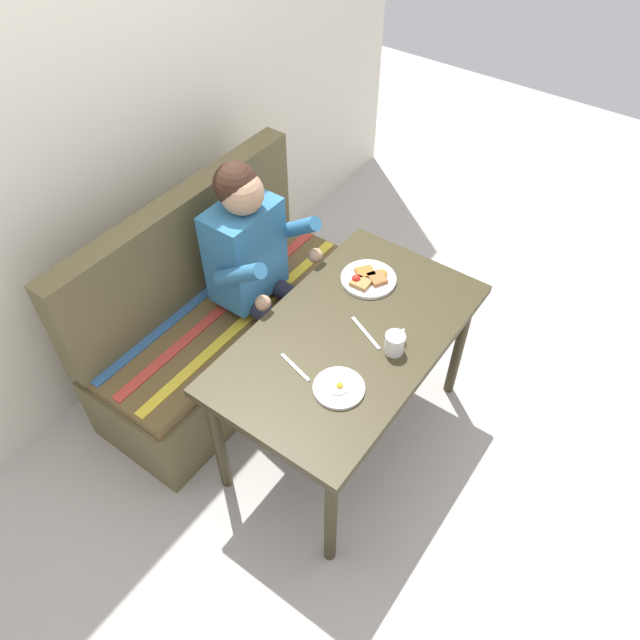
{
  "coord_description": "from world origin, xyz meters",
  "views": [
    {
      "loc": [
        -1.41,
        -0.87,
        2.57
      ],
      "look_at": [
        0.0,
        0.15,
        0.72
      ],
      "focal_mm": 34.12,
      "sensor_mm": 36.0,
      "label": 1
    }
  ],
  "objects": [
    {
      "name": "table",
      "position": [
        0.0,
        0.0,
        0.65
      ],
      "size": [
        1.2,
        0.7,
        0.73
      ],
      "color": "#342E1A",
      "rests_on": "ground"
    },
    {
      "name": "ground_plane",
      "position": [
        0.0,
        0.0,
        0.0
      ],
      "size": [
        8.0,
        8.0,
        0.0
      ],
      "primitive_type": "plane",
      "color": "#B3ADA5"
    },
    {
      "name": "back_wall",
      "position": [
        0.0,
        1.27,
        1.3
      ],
      "size": [
        4.4,
        0.1,
        2.6
      ],
      "primitive_type": "cube",
      "color": "silver",
      "rests_on": "ground"
    },
    {
      "name": "knife",
      "position": [
        0.04,
        -0.05,
        0.73
      ],
      "size": [
        0.1,
        0.19,
        0.0
      ],
      "primitive_type": "cube",
      "rotation": [
        0.0,
        0.0,
        -0.43
      ],
      "color": "silver",
      "rests_on": "table"
    },
    {
      "name": "couch",
      "position": [
        0.0,
        0.76,
        0.33
      ],
      "size": [
        1.44,
        0.56,
        1.0
      ],
      "color": "brown",
      "rests_on": "ground"
    },
    {
      "name": "fork",
      "position": [
        -0.27,
        0.07,
        0.73
      ],
      "size": [
        0.06,
        0.17,
        0.0
      ],
      "primitive_type": "cube",
      "rotation": [
        0.0,
        0.0,
        -0.25
      ],
      "color": "silver",
      "rests_on": "table"
    },
    {
      "name": "person",
      "position": [
        0.12,
        0.59,
        0.74
      ],
      "size": [
        0.45,
        0.61,
        1.21
      ],
      "color": "teal",
      "rests_on": "ground"
    },
    {
      "name": "plate_eggs",
      "position": [
        -0.26,
        -0.12,
        0.74
      ],
      "size": [
        0.2,
        0.2,
        0.04
      ],
      "color": "white",
      "rests_on": "table"
    },
    {
      "name": "plate_breakfast",
      "position": [
        0.31,
        0.11,
        0.74
      ],
      "size": [
        0.25,
        0.25,
        0.05
      ],
      "color": "white",
      "rests_on": "table"
    },
    {
      "name": "coffee_mug",
      "position": [
        0.03,
        -0.19,
        0.78
      ],
      "size": [
        0.12,
        0.08,
        0.09
      ],
      "color": "white",
      "rests_on": "table"
    }
  ]
}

